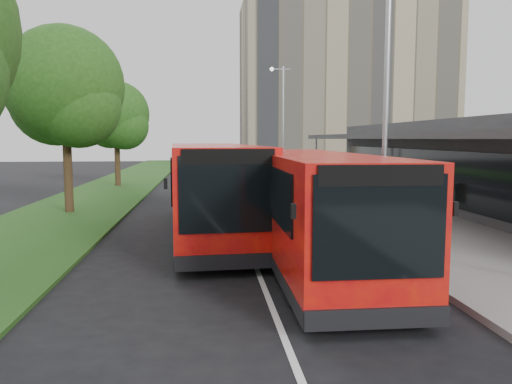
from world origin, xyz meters
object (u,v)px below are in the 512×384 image
at_px(bus_second, 212,189).
at_px(litter_bin, 355,194).
at_px(lamp_post_near, 384,87).
at_px(car_far, 210,162).
at_px(bus_main, 312,208).
at_px(lamp_post_far, 282,117).
at_px(tree_far, 116,119).
at_px(tree_mid, 65,93).
at_px(car_near, 232,164).
at_px(bollard, 300,179).

relative_size(bus_second, litter_bin, 11.87).
xyz_separation_m(lamp_post_near, car_far, (-4.75, 43.02, -4.18)).
bearing_deg(bus_main, lamp_post_near, 42.49).
bearing_deg(lamp_post_far, bus_second, -105.63).
bearing_deg(lamp_post_near, litter_bin, 78.25).
xyz_separation_m(tree_far, car_far, (6.38, 23.96, -3.94)).
relative_size(tree_mid, lamp_post_near, 0.98).
xyz_separation_m(lamp_post_near, litter_bin, (1.70, 8.16, -4.12)).
distance_m(lamp_post_near, car_near, 37.12).
relative_size(tree_mid, car_far, 2.40).
distance_m(tree_far, bus_main, 23.29).
relative_size(tree_far, litter_bin, 7.71).
xyz_separation_m(tree_far, bus_main, (8.46, -21.48, -3.03)).
distance_m(bus_main, bollard, 19.33).
height_order(lamp_post_near, car_far, lamp_post_near).
distance_m(tree_mid, bus_main, 13.21).
bearing_deg(bus_second, tree_far, 105.46).
relative_size(lamp_post_near, lamp_post_far, 1.00).
distance_m(lamp_post_near, bus_main, 4.87).
bearing_deg(bollard, bus_second, -111.30).
relative_size(lamp_post_near, bus_second, 0.75).
xyz_separation_m(lamp_post_far, car_far, (-4.75, 23.02, -4.18)).
bearing_deg(tree_far, litter_bin, -40.33).
height_order(tree_mid, lamp_post_near, lamp_post_near).
height_order(tree_far, lamp_post_far, lamp_post_far).
xyz_separation_m(tree_far, bus_second, (5.98, -17.44, -2.95)).
bearing_deg(lamp_post_near, car_near, 94.03).
bearing_deg(car_far, bus_second, -71.45).
xyz_separation_m(bus_main, litter_bin, (4.36, 10.59, -0.84)).
distance_m(tree_far, lamp_post_near, 22.07).
relative_size(lamp_post_near, bollard, 8.26).
relative_size(tree_far, car_near, 1.92).
xyz_separation_m(lamp_post_far, litter_bin, (1.70, -11.84, -4.12)).
height_order(bus_main, car_far, bus_main).
height_order(lamp_post_near, litter_bin, lamp_post_near).
bearing_deg(bollard, car_near, 99.24).
distance_m(lamp_post_far, bollard, 5.36).
distance_m(tree_far, bus_second, 18.67).
relative_size(tree_mid, tree_far, 1.13).
xyz_separation_m(tree_far, car_near, (8.53, 17.75, -3.86)).
bearing_deg(tree_mid, lamp_post_near, -32.36).
distance_m(tree_mid, bus_second, 8.83).
height_order(litter_bin, car_far, car_far).
relative_size(bus_main, bus_second, 0.93).
bearing_deg(tree_mid, bus_second, -42.27).
height_order(tree_far, lamp_post_near, lamp_post_near).
relative_size(lamp_post_near, litter_bin, 8.89).
xyz_separation_m(lamp_post_near, car_near, (-2.59, 36.80, -4.10)).
bearing_deg(lamp_post_near, bollard, 87.60).
bearing_deg(bus_second, lamp_post_near, -20.88).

